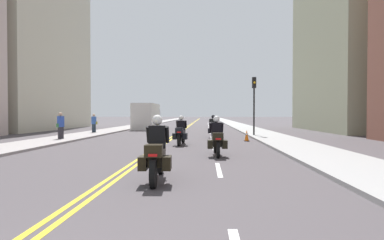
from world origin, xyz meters
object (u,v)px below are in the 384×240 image
(pedestrian_2, at_px, (94,123))
(parked_truck, at_px, (147,118))
(motorcycle_0, at_px, (157,155))
(motorcycle_1, at_px, (217,139))
(traffic_cone_0, at_px, (247,135))
(traffic_light_near, at_px, (254,95))
(motorcycle_2, at_px, (181,133))
(motorcycle_3, at_px, (213,128))
(pedestrian_0, at_px, (61,126))

(pedestrian_2, bearing_deg, parked_truck, 69.90)
(motorcycle_0, bearing_deg, motorcycle_1, 68.02)
(pedestrian_2, xyz_separation_m, parked_truck, (2.97, 8.21, 0.40))
(traffic_cone_0, relative_size, traffic_light_near, 0.16)
(motorcycle_1, height_order, motorcycle_2, motorcycle_1)
(motorcycle_3, xyz_separation_m, traffic_light_near, (3.04, 1.04, 2.40))
(motorcycle_2, xyz_separation_m, pedestrian_2, (-8.17, 9.10, 0.23))
(motorcycle_0, relative_size, motorcycle_2, 1.04)
(motorcycle_3, xyz_separation_m, pedestrian_2, (-10.04, 3.76, 0.21))
(motorcycle_1, relative_size, pedestrian_0, 1.28)
(motorcycle_3, distance_m, traffic_cone_0, 3.49)
(parked_truck, bearing_deg, motorcycle_1, -72.02)
(motorcycle_2, height_order, pedestrian_2, pedestrian_2)
(traffic_light_near, distance_m, pedestrian_2, 13.54)
(motorcycle_1, xyz_separation_m, motorcycle_3, (0.09, 9.54, -0.00))
(motorcycle_1, height_order, pedestrian_2, pedestrian_2)
(pedestrian_0, distance_m, pedestrian_2, 6.80)
(motorcycle_0, xyz_separation_m, pedestrian_2, (-8.30, 18.03, 0.20))
(traffic_cone_0, distance_m, pedestrian_2, 13.73)
(motorcycle_0, relative_size, motorcycle_3, 1.06)
(traffic_cone_0, relative_size, pedestrian_0, 0.40)
(motorcycle_3, relative_size, pedestrian_2, 1.29)
(motorcycle_1, height_order, pedestrian_0, pedestrian_0)
(traffic_cone_0, distance_m, traffic_light_near, 4.84)
(pedestrian_2, bearing_deg, pedestrian_0, -86.85)
(pedestrian_2, bearing_deg, traffic_cone_0, -28.96)
(motorcycle_1, xyz_separation_m, traffic_light_near, (3.13, 10.58, 2.39))
(traffic_cone_0, bearing_deg, pedestrian_2, 151.26)
(traffic_cone_0, bearing_deg, traffic_light_near, 74.87)
(motorcycle_1, relative_size, motorcycle_3, 1.04)
(motorcycle_0, bearing_deg, parked_truck, 98.73)
(traffic_light_near, bearing_deg, motorcycle_3, -161.20)
(motorcycle_3, relative_size, traffic_light_near, 0.49)
(motorcycle_0, height_order, traffic_cone_0, motorcycle_0)
(pedestrian_2, height_order, parked_truck, parked_truck)
(pedestrian_0, distance_m, parked_truck, 15.22)
(motorcycle_2, height_order, traffic_cone_0, motorcycle_2)
(motorcycle_0, relative_size, motorcycle_1, 1.02)
(traffic_cone_0, bearing_deg, parked_truck, 121.47)
(motorcycle_3, bearing_deg, traffic_light_near, 18.74)
(motorcycle_3, height_order, traffic_light_near, traffic_light_near)
(motorcycle_3, bearing_deg, pedestrian_2, 159.41)
(motorcycle_1, bearing_deg, parked_truck, 105.63)
(motorcycle_0, xyz_separation_m, motorcycle_3, (1.74, 14.28, -0.01))
(traffic_light_near, bearing_deg, pedestrian_2, 168.25)
(motorcycle_2, bearing_deg, traffic_cone_0, 36.28)
(motorcycle_3, distance_m, parked_truck, 13.91)
(pedestrian_0, bearing_deg, traffic_cone_0, 117.46)
(motorcycle_3, height_order, pedestrian_0, pedestrian_0)
(pedestrian_0, xyz_separation_m, pedestrian_2, (-0.40, 6.78, -0.05))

